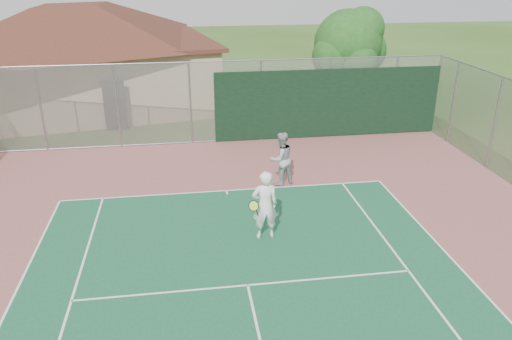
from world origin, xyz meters
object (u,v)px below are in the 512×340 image
at_px(player_white_front, 265,206).
at_px(player_grey_back, 281,159).
at_px(clubhouse, 77,47).
at_px(bleachers, 31,115).
at_px(tree, 350,46).

relative_size(player_white_front, player_grey_back, 1.06).
bearing_deg(clubhouse, bleachers, -127.61).
height_order(clubhouse, player_grey_back, clubhouse).
distance_m(player_white_front, player_grey_back, 3.73).
bearing_deg(player_white_front, player_grey_back, -111.49).
relative_size(clubhouse, bleachers, 4.23).
relative_size(clubhouse, player_white_front, 7.97).
height_order(tree, player_white_front, tree).
relative_size(bleachers, player_grey_back, 2.00).
bearing_deg(player_white_front, tree, -121.50).
bearing_deg(tree, player_white_front, -118.07).
relative_size(bleachers, tree, 0.71).
xyz_separation_m(bleachers, player_white_front, (9.18, -11.73, 0.39)).
distance_m(bleachers, player_white_front, 14.90).
distance_m(tree, player_white_front, 12.96).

